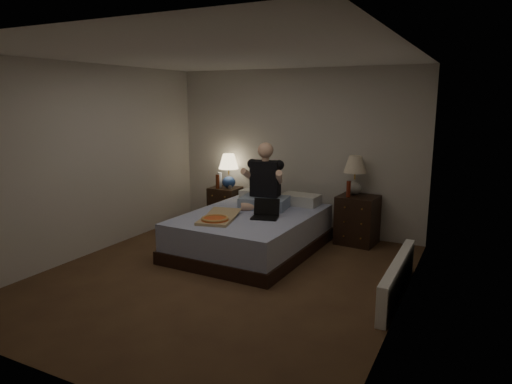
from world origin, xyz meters
The scene contains 19 objects.
floor centered at (0.00, 0.00, 0.00)m, with size 4.00×4.50×0.00m, color brown.
ceiling centered at (0.00, 0.00, 2.50)m, with size 4.00×4.50×0.00m, color white.
wall_back centered at (0.00, 2.25, 1.25)m, with size 4.00×2.50×0.00m, color silver.
wall_front centered at (0.00, -2.25, 1.25)m, with size 4.00×2.50×0.00m, color silver.
wall_left centered at (-2.00, 0.00, 1.25)m, with size 4.50×2.50×0.00m, color silver.
wall_right centered at (2.00, 0.00, 1.25)m, with size 4.50×2.50×0.00m, color silver.
bed centered at (-0.13, 1.00, 0.26)m, with size 1.56×2.09×0.52m, color #5464A8.
nightstand_left centered at (-1.15, 2.05, 0.31)m, with size 0.47×0.42×0.61m, color black.
nightstand_right centered at (1.08, 1.98, 0.35)m, with size 0.54×0.48×0.70m, color black.
lamp_left centered at (-1.08, 2.05, 0.89)m, with size 0.32×0.32×0.56m, color navy, non-canonical shape.
lamp_right centered at (1.00, 2.05, 0.98)m, with size 0.32×0.32×0.56m, color #9B9A93, non-canonical shape.
water_bottle centered at (-1.23, 2.01, 0.74)m, with size 0.07×0.07×0.25m, color silver.
soda_can centered at (-1.04, 2.00, 0.66)m, with size 0.07×0.07×0.10m, color #A4A49F.
beer_bottle_left centered at (-1.22, 1.91, 0.73)m, with size 0.06×0.06×0.23m, color #541F0C.
beer_bottle_right centered at (0.97, 1.85, 0.81)m, with size 0.06×0.06×0.23m, color #611D0D.
person centered at (-0.11, 1.37, 0.99)m, with size 0.66×0.52×0.93m, color black, non-canonical shape.
laptop centered at (0.15, 0.85, 0.64)m, with size 0.34×0.28×0.24m, color black, non-canonical shape.
pizza_box centered at (-0.32, 0.39, 0.56)m, with size 0.40×0.76×0.08m, color tan, non-canonical shape.
radiator centered at (1.93, 0.37, 0.20)m, with size 0.10×1.60×0.40m, color white.
Camera 1 is at (2.64, -4.31, 2.05)m, focal length 32.00 mm.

